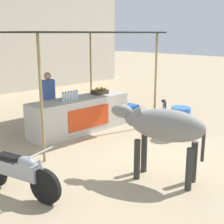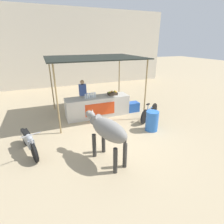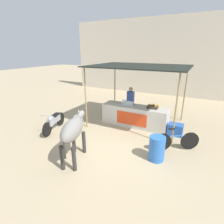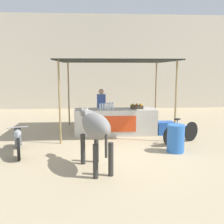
# 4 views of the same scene
# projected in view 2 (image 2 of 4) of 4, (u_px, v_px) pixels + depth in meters

# --- Properties ---
(ground_plane) EXTENTS (60.00, 60.00, 0.00)m
(ground_plane) POSITION_uv_depth(u_px,v_px,m) (115.00, 137.00, 6.68)
(ground_plane) COLOR tan
(building_wall_far) EXTENTS (16.00, 0.50, 5.71)m
(building_wall_far) POSITION_uv_depth(u_px,v_px,m) (70.00, 49.00, 13.53)
(building_wall_far) COLOR beige
(building_wall_far) RESTS_ON ground
(stall_counter) EXTENTS (3.00, 0.82, 0.96)m
(stall_counter) POSITION_uv_depth(u_px,v_px,m) (98.00, 106.00, 8.39)
(stall_counter) COLOR beige
(stall_counter) RESTS_ON ground
(stall_awning) EXTENTS (4.20, 3.20, 2.74)m
(stall_awning) POSITION_uv_depth(u_px,v_px,m) (94.00, 60.00, 7.84)
(stall_awning) COLOR black
(stall_awning) RESTS_ON ground
(water_bottle_row) EXTENTS (0.52, 0.07, 0.25)m
(water_bottle_row) POSITION_uv_depth(u_px,v_px,m) (90.00, 96.00, 8.00)
(water_bottle_row) COLOR silver
(water_bottle_row) RESTS_ON stall_counter
(fruit_crate) EXTENTS (0.44, 0.32, 0.18)m
(fruit_crate) POSITION_uv_depth(u_px,v_px,m) (113.00, 93.00, 8.50)
(fruit_crate) COLOR #3F3326
(fruit_crate) RESTS_ON stall_counter
(vendor_behind_counter) EXTENTS (0.34, 0.22, 1.65)m
(vendor_behind_counter) POSITION_uv_depth(u_px,v_px,m) (83.00, 96.00, 8.72)
(vendor_behind_counter) COLOR #383842
(vendor_behind_counter) RESTS_ON ground
(cooler_box) EXTENTS (0.60, 0.44, 0.48)m
(cooler_box) POSITION_uv_depth(u_px,v_px,m) (133.00, 107.00, 9.03)
(cooler_box) COLOR blue
(cooler_box) RESTS_ON ground
(water_barrel) EXTENTS (0.50, 0.50, 0.82)m
(water_barrel) POSITION_uv_depth(u_px,v_px,m) (152.00, 121.00, 7.03)
(water_barrel) COLOR blue
(water_barrel) RESTS_ON ground
(cow) EXTENTS (0.95, 1.84, 1.44)m
(cow) POSITION_uv_depth(u_px,v_px,m) (107.00, 130.00, 4.98)
(cow) COLOR gray
(cow) RESTS_ON ground
(motorcycle_parked) EXTENTS (0.72, 1.75, 0.90)m
(motorcycle_parked) POSITION_uv_depth(u_px,v_px,m) (28.00, 141.00, 5.59)
(motorcycle_parked) COLOR black
(motorcycle_parked) RESTS_ON ground
(bicycle_leaning) EXTENTS (1.43, 0.91, 0.85)m
(bicycle_leaning) POSITION_uv_depth(u_px,v_px,m) (149.00, 113.00, 7.98)
(bicycle_leaning) COLOR black
(bicycle_leaning) RESTS_ON ground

